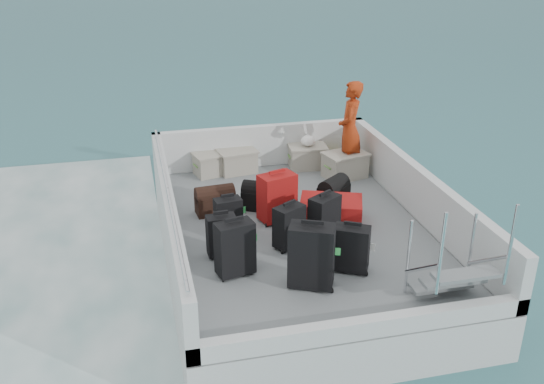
{
  "coord_description": "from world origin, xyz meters",
  "views": [
    {
      "loc": [
        -2.06,
        -7.05,
        4.39
      ],
      "look_at": [
        -0.28,
        0.42,
        1.0
      ],
      "focal_mm": 40.0,
      "sensor_mm": 36.0,
      "label": 1
    }
  ],
  "objects_px": {
    "suitcase_0": "(235,249)",
    "suitcase_7": "(324,217)",
    "suitcase_3": "(311,257)",
    "suitcase_5": "(277,198)",
    "crate_2": "(308,157)",
    "crate_3": "(345,166)",
    "suitcase_1": "(222,236)",
    "crate_1": "(237,162)",
    "crate_0": "(212,165)",
    "suitcase_6": "(351,249)",
    "passenger": "(350,129)",
    "suitcase_2": "(228,217)",
    "suitcase_4": "(289,227)",
    "suitcase_8": "(331,210)"
  },
  "relations": [
    {
      "from": "suitcase_0",
      "to": "suitcase_7",
      "type": "height_order",
      "value": "suitcase_0"
    },
    {
      "from": "suitcase_3",
      "to": "suitcase_5",
      "type": "distance_m",
      "value": 1.73
    },
    {
      "from": "crate_2",
      "to": "crate_3",
      "type": "bearing_deg",
      "value": -49.84
    },
    {
      "from": "suitcase_1",
      "to": "crate_2",
      "type": "bearing_deg",
      "value": 51.49
    },
    {
      "from": "crate_1",
      "to": "crate_3",
      "type": "bearing_deg",
      "value": -20.6
    },
    {
      "from": "crate_0",
      "to": "suitcase_1",
      "type": "bearing_deg",
      "value": -95.81
    },
    {
      "from": "suitcase_6",
      "to": "crate_1",
      "type": "height_order",
      "value": "suitcase_6"
    },
    {
      "from": "suitcase_1",
      "to": "crate_0",
      "type": "relative_size",
      "value": 0.98
    },
    {
      "from": "suitcase_3",
      "to": "crate_1",
      "type": "xyz_separation_m",
      "value": [
        -0.18,
        3.62,
        -0.2
      ]
    },
    {
      "from": "crate_1",
      "to": "passenger",
      "type": "relative_size",
      "value": 0.38
    },
    {
      "from": "crate_2",
      "to": "suitcase_2",
      "type": "bearing_deg",
      "value": -129.33
    },
    {
      "from": "suitcase_0",
      "to": "suitcase_6",
      "type": "bearing_deg",
      "value": -23.45
    },
    {
      "from": "suitcase_5",
      "to": "crate_0",
      "type": "distance_m",
      "value": 2.0
    },
    {
      "from": "suitcase_3",
      "to": "suitcase_4",
      "type": "relative_size",
      "value": 1.34
    },
    {
      "from": "passenger",
      "to": "crate_1",
      "type": "bearing_deg",
      "value": -83.5
    },
    {
      "from": "suitcase_4",
      "to": "passenger",
      "type": "bearing_deg",
      "value": 23.98
    },
    {
      "from": "suitcase_0",
      "to": "suitcase_1",
      "type": "distance_m",
      "value": 0.49
    },
    {
      "from": "suitcase_7",
      "to": "passenger",
      "type": "bearing_deg",
      "value": 29.13
    },
    {
      "from": "suitcase_6",
      "to": "crate_1",
      "type": "bearing_deg",
      "value": 131.21
    },
    {
      "from": "suitcase_7",
      "to": "passenger",
      "type": "xyz_separation_m",
      "value": [
        1.06,
        2.0,
        0.49
      ]
    },
    {
      "from": "suitcase_1",
      "to": "suitcase_0",
      "type": "bearing_deg",
      "value": -83.01
    },
    {
      "from": "suitcase_1",
      "to": "crate_3",
      "type": "distance_m",
      "value": 3.14
    },
    {
      "from": "suitcase_8",
      "to": "crate_2",
      "type": "bearing_deg",
      "value": 12.86
    },
    {
      "from": "suitcase_2",
      "to": "suitcase_8",
      "type": "relative_size",
      "value": 0.61
    },
    {
      "from": "suitcase_1",
      "to": "crate_0",
      "type": "xyz_separation_m",
      "value": [
        0.27,
        2.7,
        -0.1
      ]
    },
    {
      "from": "suitcase_0",
      "to": "suitcase_2",
      "type": "distance_m",
      "value": 1.03
    },
    {
      "from": "suitcase_7",
      "to": "crate_3",
      "type": "height_order",
      "value": "suitcase_7"
    },
    {
      "from": "suitcase_3",
      "to": "suitcase_7",
      "type": "xyz_separation_m",
      "value": [
        0.51,
        1.1,
        -0.09
      ]
    },
    {
      "from": "crate_3",
      "to": "suitcase_5",
      "type": "bearing_deg",
      "value": -138.82
    },
    {
      "from": "suitcase_6",
      "to": "suitcase_7",
      "type": "height_order",
      "value": "suitcase_7"
    },
    {
      "from": "suitcase_1",
      "to": "crate_0",
      "type": "height_order",
      "value": "suitcase_1"
    },
    {
      "from": "suitcase_0",
      "to": "crate_0",
      "type": "relative_size",
      "value": 1.21
    },
    {
      "from": "crate_3",
      "to": "suitcase_4",
      "type": "bearing_deg",
      "value": -125.87
    },
    {
      "from": "suitcase_4",
      "to": "suitcase_5",
      "type": "relative_size",
      "value": 0.84
    },
    {
      "from": "suitcase_4",
      "to": "crate_2",
      "type": "xyz_separation_m",
      "value": [
        1.02,
        2.61,
        -0.11
      ]
    },
    {
      "from": "suitcase_0",
      "to": "suitcase_4",
      "type": "height_order",
      "value": "suitcase_0"
    },
    {
      "from": "suitcase_4",
      "to": "suitcase_6",
      "type": "distance_m",
      "value": 0.92
    },
    {
      "from": "suitcase_0",
      "to": "crate_3",
      "type": "xyz_separation_m",
      "value": [
        2.27,
        2.55,
        -0.14
      ]
    },
    {
      "from": "suitcase_6",
      "to": "crate_0",
      "type": "distance_m",
      "value": 3.6
    },
    {
      "from": "crate_2",
      "to": "crate_3",
      "type": "distance_m",
      "value": 0.73
    },
    {
      "from": "suitcase_1",
      "to": "suitcase_5",
      "type": "height_order",
      "value": "suitcase_5"
    },
    {
      "from": "suitcase_8",
      "to": "crate_1",
      "type": "xyz_separation_m",
      "value": [
        -0.92,
        2.11,
        0.01
      ]
    },
    {
      "from": "suitcase_7",
      "to": "crate_3",
      "type": "xyz_separation_m",
      "value": [
        0.97,
        1.89,
        -0.1
      ]
    },
    {
      "from": "suitcase_0",
      "to": "suitcase_1",
      "type": "relative_size",
      "value": 1.24
    },
    {
      "from": "crate_1",
      "to": "crate_3",
      "type": "height_order",
      "value": "crate_3"
    },
    {
      "from": "crate_2",
      "to": "suitcase_6",
      "type": "bearing_deg",
      "value": -97.77
    },
    {
      "from": "suitcase_3",
      "to": "crate_3",
      "type": "bearing_deg",
      "value": 87.86
    },
    {
      "from": "suitcase_0",
      "to": "suitcase_7",
      "type": "relative_size",
      "value": 1.17
    },
    {
      "from": "crate_0",
      "to": "passenger",
      "type": "xyz_separation_m",
      "value": [
        2.17,
        -0.52,
        0.61
      ]
    },
    {
      "from": "suitcase_0",
      "to": "suitcase_7",
      "type": "xyz_separation_m",
      "value": [
        1.3,
        0.66,
        -0.05
      ]
    }
  ]
}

